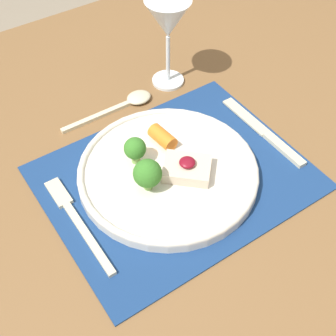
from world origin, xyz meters
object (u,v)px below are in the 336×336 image
object	(u,v)px
dinner_plate	(167,171)
spoon	(128,102)
wine_glass_near	(168,22)
fork	(75,217)
knife	(268,135)

from	to	relation	value
dinner_plate	spoon	xyz separation A→B (m)	(0.04, 0.20, -0.01)
wine_glass_near	spoon	bearing A→B (deg)	-171.08
dinner_plate	fork	distance (m)	0.17
dinner_plate	knife	distance (m)	0.20
knife	wine_glass_near	bearing A→B (deg)	102.42
wine_glass_near	knife	bearing A→B (deg)	-76.18
dinner_plate	knife	xyz separation A→B (m)	(0.20, -0.02, -0.01)
dinner_plate	knife	size ratio (longest dim) A/B	1.45
fork	dinner_plate	bearing A→B (deg)	-2.34
dinner_plate	knife	bearing A→B (deg)	-6.38
knife	spoon	distance (m)	0.27
knife	dinner_plate	bearing A→B (deg)	172.22
spoon	fork	bearing A→B (deg)	-141.83
knife	wine_glass_near	xyz separation A→B (m)	(-0.06, 0.23, 0.13)
dinner_plate	spoon	bearing A→B (deg)	78.56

